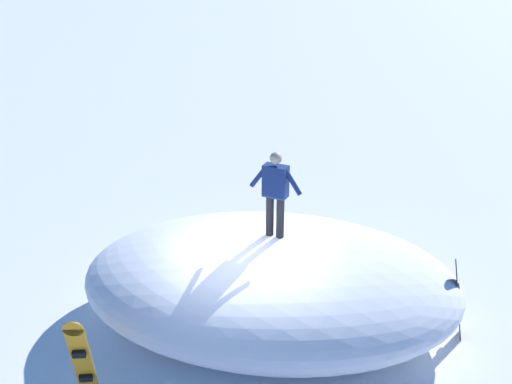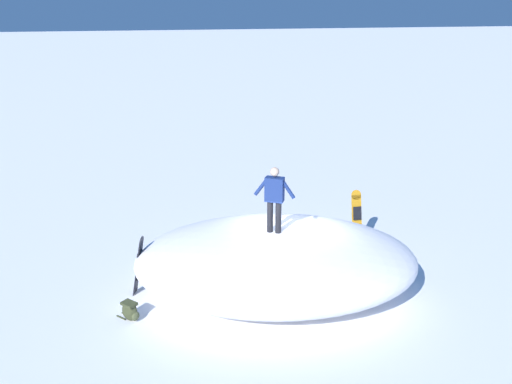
# 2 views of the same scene
# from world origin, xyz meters

# --- Properties ---
(ground) EXTENTS (240.00, 240.00, 0.00)m
(ground) POSITION_xyz_m (0.00, 0.00, 0.00)
(ground) COLOR white
(snow_mound) EXTENTS (5.82, 7.62, 1.70)m
(snow_mound) POSITION_xyz_m (0.59, -0.51, 0.85)
(snow_mound) COLOR white
(snow_mound) RESTS_ON ground
(snowboarder_standing) EXTENTS (0.53, 0.90, 1.59)m
(snowboarder_standing) POSITION_xyz_m (0.74, -0.60, 2.60)
(snowboarder_standing) COLOR black
(snowboarder_standing) RESTS_ON snow_mound
(snowboard_primary_upright) EXTENTS (0.38, 0.39, 1.55)m
(snowboard_primary_upright) POSITION_xyz_m (-0.05, -3.77, 0.80)
(snowboard_primary_upright) COLOR black
(snowboard_primary_upright) RESTS_ON ground
(snowboard_secondary_upright) EXTENTS (0.40, 0.30, 1.71)m
(snowboard_secondary_upright) POSITION_xyz_m (-1.43, 2.41, 0.89)
(snowboard_secondary_upright) COLOR orange
(snowboard_secondary_upright) RESTS_ON ground
(backpack_near) EXTENTS (0.60, 0.24, 0.39)m
(backpack_near) POSITION_xyz_m (-3.19, 0.04, 0.20)
(backpack_near) COLOR #383D23
(backpack_near) RESTS_ON ground
(backpack_far) EXTENTS (0.58, 0.56, 0.46)m
(backpack_far) POSITION_xyz_m (1.10, -4.02, 0.23)
(backpack_far) COLOR #383D23
(backpack_far) RESTS_ON ground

